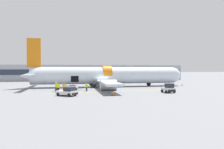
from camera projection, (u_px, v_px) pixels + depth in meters
name	position (u px, v px, depth m)	size (l,w,h in m)	color
ground_plane	(104.00, 88.00, 45.29)	(500.00, 500.00, 0.00)	slate
apron_marking_line	(110.00, 92.00, 37.46)	(24.30, 1.75, 0.01)	yellow
terminal_strip	(91.00, 73.00, 78.59)	(72.51, 9.55, 5.87)	#9EA3AD
airplane	(105.00, 76.00, 48.33)	(39.11, 33.31, 11.25)	silver
baggage_tug_lead	(169.00, 89.00, 35.86)	(2.20, 2.44, 1.69)	silver
baggage_tug_mid	(68.00, 92.00, 31.59)	(3.54, 3.17, 1.42)	white
baggage_cart_loading	(71.00, 88.00, 39.28)	(3.75, 2.62, 1.19)	silver
ground_crew_loader_a	(87.00, 87.00, 38.57)	(0.54, 0.45, 1.55)	black
ground_crew_loader_b	(58.00, 87.00, 36.42)	(0.62, 0.47, 1.76)	black
ground_crew_driver	(64.00, 86.00, 41.19)	(0.48, 0.56, 1.64)	black
ground_crew_supervisor	(64.00, 87.00, 36.59)	(0.54, 0.53, 1.67)	black
ground_crew_helper	(57.00, 86.00, 39.93)	(0.56, 0.47, 1.62)	#2D2D33
ground_crew_marshal	(56.00, 87.00, 37.36)	(0.46, 0.63, 1.82)	#2D2D33
safety_cone_nose	(182.00, 85.00, 51.22)	(0.44, 0.44, 0.65)	black
safety_cone_engine_left	(113.00, 93.00, 32.18)	(0.60, 0.60, 0.77)	black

